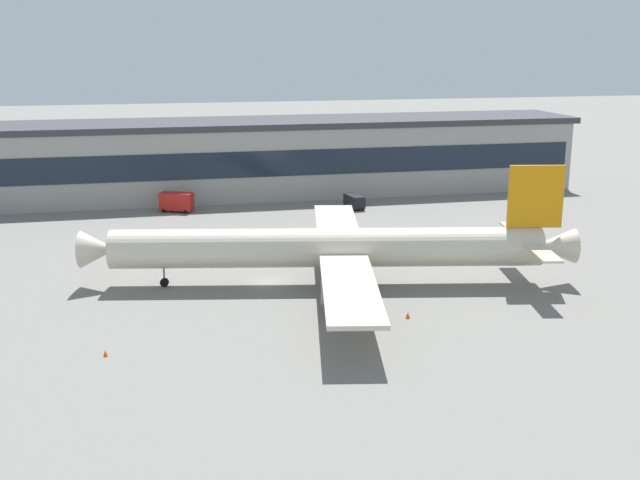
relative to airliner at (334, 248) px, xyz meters
The scene contains 7 objects.
ground_plane 9.93m from the airliner, 160.17° to the left, with size 600.00×600.00×0.00m, color slate.
terminal_building 63.27m from the airliner, 97.34° to the left, with size 146.54×19.50×15.05m.
airliner is the anchor object (origin of this frame).
stair_truck 52.15m from the airliner, 110.42° to the left, with size 6.46×4.67×3.55m.
crew_van 46.85m from the airliner, 71.83° to the left, with size 3.06×5.50×2.55m.
traffic_cone_0 15.46m from the airliner, 68.77° to the right, with size 0.58×0.58×0.73m, color #F2590C.
traffic_cone_1 33.14m from the airliner, 147.62° to the right, with size 0.51×0.51×0.64m, color #F2590C.
Camera 1 is at (-14.12, -95.03, 30.68)m, focal length 43.28 mm.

